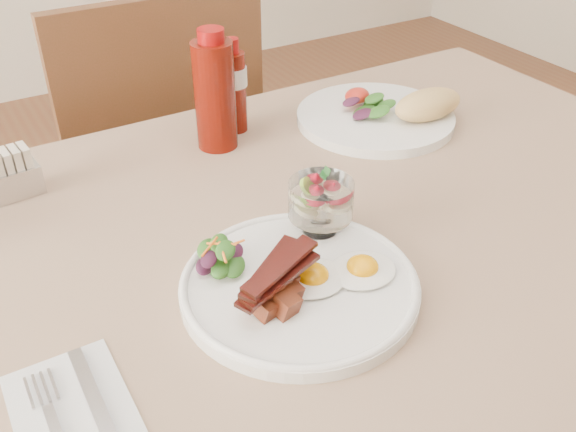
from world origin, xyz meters
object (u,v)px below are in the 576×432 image
ketchup_bottle (215,94)px  sugar_caddy (10,176)px  chair_far (156,167)px  fruit_cup (321,200)px  hot_sauce_bottle (234,87)px  table (316,284)px  second_plate (387,113)px  main_plate (299,287)px

ketchup_bottle → sugar_caddy: size_ratio=2.35×
chair_far → fruit_cup: bearing=-90.5°
chair_far → fruit_cup: 0.74m
hot_sauce_bottle → sugar_caddy: 0.37m
fruit_cup → ketchup_bottle: size_ratio=0.43×
chair_far → table: bearing=-90.0°
fruit_cup → second_plate: 0.37m
ketchup_bottle → hot_sauce_bottle: bearing=35.6°
main_plate → second_plate: second_plate is taller
table → second_plate: (0.28, 0.22, 0.11)m
fruit_cup → second_plate: bearing=38.5°
fruit_cup → ketchup_bottle: bearing=90.0°
fruit_cup → sugar_caddy: 0.45m
chair_far → second_plate: bearing=-57.6°
chair_far → sugar_caddy: bearing=-132.0°
main_plate → sugar_caddy: bearing=121.8°
table → main_plate: main_plate is taller
main_plate → fruit_cup: 0.12m
table → sugar_caddy: (-0.33, 0.30, 0.12)m
chair_far → hot_sauce_bottle: bearing=-82.4°
ketchup_bottle → chair_far: bearing=89.0°
chair_far → hot_sauce_bottle: chair_far is taller
chair_far → sugar_caddy: chair_far is taller
chair_far → ketchup_bottle: size_ratio=4.80×
chair_far → hot_sauce_bottle: 0.46m
second_plate → hot_sauce_bottle: bearing=154.9°
hot_sauce_bottle → ketchup_bottle: bearing=-144.4°
fruit_cup → hot_sauce_bottle: bearing=81.6°
main_plate → ketchup_bottle: bearing=78.7°
table → fruit_cup: (-0.01, -0.01, 0.15)m
table → ketchup_bottle: (-0.01, 0.29, 0.18)m
table → fruit_cup: 0.15m
table → chair_far: chair_far is taller
chair_far → hot_sauce_bottle: size_ratio=5.83×
chair_far → hot_sauce_bottle: (0.04, -0.34, 0.30)m
main_plate → hot_sauce_bottle: 0.44m
second_plate → ketchup_bottle: size_ratio=1.43×
second_plate → sugar_caddy: 0.62m
second_plate → table: bearing=-142.8°
table → chair_far: (0.00, 0.66, -0.14)m
second_plate → ketchup_bottle: ketchup_bottle is taller
second_plate → chair_far: bearing=122.4°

